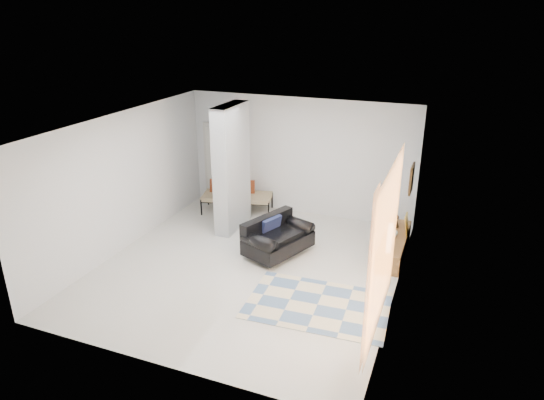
% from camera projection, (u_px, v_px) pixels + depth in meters
% --- Properties ---
extents(floor, '(6.00, 6.00, 0.00)m').
position_uv_depth(floor, '(249.00, 267.00, 9.37)').
color(floor, beige).
rests_on(floor, ground).
extents(ceiling, '(6.00, 6.00, 0.00)m').
position_uv_depth(ceiling, '(246.00, 124.00, 8.35)').
color(ceiling, white).
rests_on(ceiling, wall_back).
extents(wall_back, '(6.00, 0.00, 6.00)m').
position_uv_depth(wall_back, '(299.00, 157.00, 11.46)').
color(wall_back, silver).
rests_on(wall_back, ground).
extents(wall_front, '(6.00, 0.00, 6.00)m').
position_uv_depth(wall_front, '(154.00, 278.00, 6.26)').
color(wall_front, silver).
rests_on(wall_front, ground).
extents(wall_left, '(0.00, 6.00, 6.00)m').
position_uv_depth(wall_left, '(124.00, 182.00, 9.79)').
color(wall_left, silver).
rests_on(wall_left, ground).
extents(wall_right, '(0.00, 6.00, 6.00)m').
position_uv_depth(wall_right, '(401.00, 222.00, 7.93)').
color(wall_right, silver).
rests_on(wall_right, ground).
extents(partition_column, '(0.35, 1.20, 2.80)m').
position_uv_depth(partition_column, '(232.00, 168.00, 10.62)').
color(partition_column, '#A9ADB1').
rests_on(partition_column, floor).
extents(hallway_door, '(0.85, 0.06, 2.04)m').
position_uv_depth(hallway_door, '(220.00, 163.00, 12.28)').
color(hallway_door, beige).
rests_on(hallway_door, floor).
extents(curtain, '(0.00, 2.55, 2.55)m').
position_uv_depth(curtain, '(385.00, 248.00, 6.94)').
color(curtain, orange).
rests_on(curtain, wall_right).
extents(wall_art, '(0.04, 0.45, 0.55)m').
position_uv_depth(wall_art, '(412.00, 179.00, 9.19)').
color(wall_art, '#37230F').
rests_on(wall_art, wall_right).
extents(media_console, '(0.45, 1.83, 0.80)m').
position_uv_depth(media_console, '(394.00, 245.00, 9.79)').
color(media_console, brown).
rests_on(media_console, floor).
extents(loveseat, '(1.26, 1.59, 0.76)m').
position_uv_depth(loveseat, '(276.00, 237.00, 9.78)').
color(loveseat, silver).
rests_on(loveseat, floor).
extents(daybed, '(1.79, 1.09, 0.77)m').
position_uv_depth(daybed, '(236.00, 195.00, 11.85)').
color(daybed, black).
rests_on(daybed, floor).
extents(area_rug, '(2.42, 1.68, 0.01)m').
position_uv_depth(area_rug, '(317.00, 305.00, 8.16)').
color(area_rug, beige).
rests_on(area_rug, floor).
extents(cylinder_lamp, '(0.10, 0.10, 0.57)m').
position_uv_depth(cylinder_lamp, '(390.00, 238.00, 9.00)').
color(cylinder_lamp, white).
rests_on(cylinder_lamp, media_console).
extents(bronze_figurine, '(0.13, 0.13, 0.26)m').
position_uv_depth(bronze_figurine, '(396.00, 221.00, 10.11)').
color(bronze_figurine, black).
rests_on(bronze_figurine, media_console).
extents(vase, '(0.22, 0.22, 0.21)m').
position_uv_depth(vase, '(393.00, 231.00, 9.70)').
color(vase, white).
rests_on(vase, media_console).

